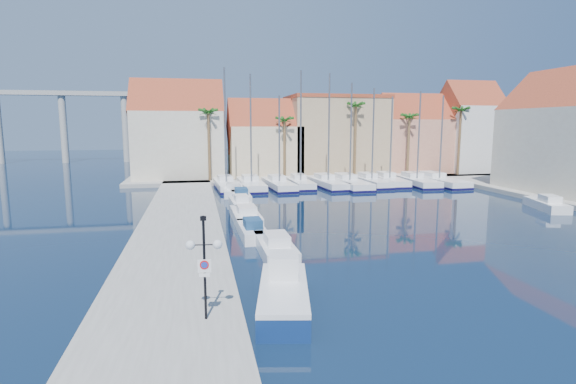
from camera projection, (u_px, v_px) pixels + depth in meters
name	position (u px, v px, depth m)	size (l,w,h in m)	color
ground	(379.00, 305.00, 19.56)	(260.00, 260.00, 0.00)	black
quay_west	(179.00, 235.00, 30.83)	(6.00, 77.00, 0.50)	gray
shore_north	(316.00, 175.00, 68.00)	(54.00, 16.00, 0.50)	gray
lamp_post	(204.00, 252.00, 16.60)	(1.35, 0.46, 3.98)	black
fishing_boat	(284.00, 293.00, 19.10)	(3.11, 6.26, 2.10)	navy
motorboat_west_0	(275.00, 246.00, 27.10)	(1.90, 5.94, 1.40)	white
motorboat_west_1	(252.00, 230.00, 31.23)	(1.75, 5.16, 1.40)	white
motorboat_west_2	(246.00, 215.00, 36.23)	(2.09, 6.34, 1.40)	white
motorboat_west_3	(241.00, 204.00, 41.61)	(1.85, 5.30, 1.40)	white
motorboat_west_4	(241.00, 196.00, 46.12)	(1.76, 5.44, 1.40)	white
motorboat_west_5	(233.00, 190.00, 50.25)	(2.44, 6.83, 1.40)	white
motorboat_east_1	(547.00, 204.00, 41.43)	(3.29, 5.96, 1.40)	white
sailboat_0	(226.00, 184.00, 54.18)	(2.92, 9.19, 14.32)	white
sailboat_1	(251.00, 184.00, 54.63)	(2.73, 9.95, 13.62)	white
sailboat_2	(278.00, 184.00, 54.78)	(3.10, 9.64, 11.14)	white
sailboat_3	(300.00, 182.00, 55.83)	(2.29, 8.47, 14.15)	white
sailboat_4	(327.00, 182.00, 56.14)	(3.43, 10.00, 13.86)	white
sailboat_5	(348.00, 183.00, 56.21)	(3.05, 10.89, 12.74)	white
sailboat_6	(370.00, 181.00, 57.47)	(2.78, 9.17, 12.22)	white
sailboat_7	(388.00, 180.00, 58.41)	(3.00, 9.52, 11.26)	white
sailboat_8	(415.00, 181.00, 57.93)	(3.10, 10.22, 11.87)	white
sailboat_9	(436.00, 181.00, 58.31)	(3.49, 11.26, 11.37)	white
building_0	(178.00, 134.00, 62.15)	(12.30, 9.00, 13.50)	beige
building_1	(264.00, 142.00, 64.70)	(10.30, 8.00, 11.00)	beige
building_2	(335.00, 135.00, 67.70)	(14.20, 10.20, 11.50)	tan
building_3	(412.00, 137.00, 69.15)	(10.30, 8.00, 12.00)	tan
building_4	(469.00, 130.00, 69.80)	(8.30, 8.00, 14.00)	silver
building_6	(572.00, 136.00, 48.15)	(9.00, 14.30, 13.50)	beige
palm_0	(208.00, 114.00, 57.71)	(2.60, 2.60, 10.15)	brown
palm_1	(284.00, 122.00, 59.83)	(2.60, 2.60, 9.15)	brown
palm_2	(356.00, 108.00, 61.52)	(2.60, 2.60, 11.15)	brown
palm_3	(409.00, 119.00, 63.31)	(2.60, 2.60, 9.65)	brown
palm_4	(461.00, 112.00, 64.75)	(2.60, 2.60, 10.65)	brown
viaduct	(35.00, 112.00, 89.77)	(48.00, 2.20, 14.45)	#9E9E99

